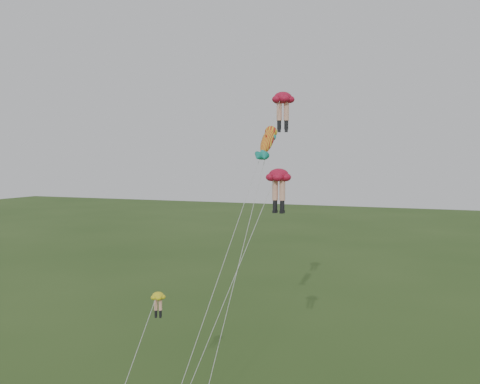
% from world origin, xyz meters
% --- Properties ---
extents(legs_kite_red_high, '(3.39, 15.46, 20.39)m').
position_xyz_m(legs_kite_red_high, '(2.19, 11.63, 19.53)').
color(legs_kite_red_high, '#B31230').
rests_on(legs_kite_red_high, ground).
extents(legs_kite_red_mid, '(5.39, 6.78, 14.94)m').
position_xyz_m(legs_kite_red_mid, '(4.64, 3.06, 14.18)').
color(legs_kite_red_mid, '#B31230').
rests_on(legs_kite_red_mid, ground).
extents(legs_kite_yellow, '(1.15, 6.32, 7.64)m').
position_xyz_m(legs_kite_yellow, '(-2.13, 0.85, 6.91)').
color(legs_kite_yellow, yellow).
rests_on(legs_kite_yellow, ground).
extents(fish_kite, '(1.47, 11.01, 17.99)m').
position_xyz_m(fish_kite, '(2.24, 8.28, 16.65)').
color(fish_kite, yellow).
rests_on(fish_kite, ground).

